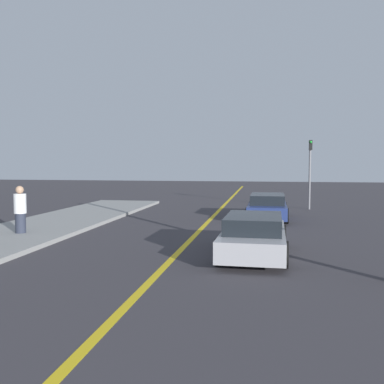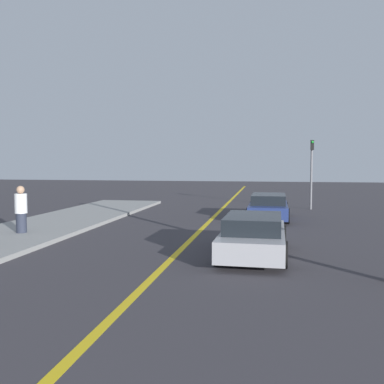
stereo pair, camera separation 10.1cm
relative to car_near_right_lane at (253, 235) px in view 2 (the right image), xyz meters
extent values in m
cube|color=gold|center=(-2.22, 5.36, -0.59)|extent=(0.20, 60.00, 0.01)
cube|color=gray|center=(-8.52, 1.07, -0.52)|extent=(3.98, 27.42, 0.15)
cube|color=#9E9EA3|center=(0.00, 0.06, -0.12)|extent=(1.83, 4.40, 0.56)
cube|color=black|center=(0.00, -0.16, 0.38)|extent=(1.58, 2.43, 0.44)
cylinder|color=black|center=(-0.80, 1.43, -0.24)|extent=(0.23, 0.70, 0.70)
cylinder|color=black|center=(0.86, 1.39, -0.24)|extent=(0.23, 0.70, 0.70)
cylinder|color=black|center=(-0.86, -1.28, -0.24)|extent=(0.23, 0.70, 0.70)
cylinder|color=black|center=(0.80, -1.31, -0.24)|extent=(0.23, 0.70, 0.70)
cube|color=navy|center=(0.41, 8.14, -0.12)|extent=(1.78, 4.53, 0.57)
cube|color=black|center=(0.41, 7.91, 0.38)|extent=(1.55, 2.50, 0.44)
cylinder|color=black|center=(-0.40, 9.55, -0.25)|extent=(0.23, 0.68, 0.68)
cylinder|color=black|center=(1.24, 9.52, -0.25)|extent=(0.23, 0.68, 0.68)
cylinder|color=black|center=(-0.43, 6.75, -0.25)|extent=(0.23, 0.68, 0.68)
cylinder|color=black|center=(1.21, 6.73, -0.25)|extent=(0.23, 0.68, 0.68)
cylinder|color=#282D3D|center=(-8.34, 1.70, -0.09)|extent=(0.37, 0.37, 0.70)
cylinder|color=silver|center=(-8.34, 1.70, 0.61)|extent=(0.43, 0.43, 0.70)
sphere|color=tan|center=(-8.34, 1.70, 1.11)|extent=(0.28, 0.28, 0.28)
cylinder|color=slate|center=(2.77, 12.76, 1.36)|extent=(0.12, 0.12, 3.91)
cube|color=black|center=(2.77, 12.58, 3.05)|extent=(0.18, 0.18, 0.55)
sphere|color=green|center=(2.77, 12.49, 3.21)|extent=(0.14, 0.14, 0.14)
camera|label=1|loc=(0.32, -12.24, 2.10)|focal=40.00mm
camera|label=2|loc=(0.42, -12.22, 2.10)|focal=40.00mm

